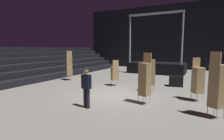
{
  "coord_description": "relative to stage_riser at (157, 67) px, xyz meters",
  "views": [
    {
      "loc": [
        4.68,
        -8.69,
        2.6
      ],
      "look_at": [
        0.05,
        0.07,
        1.4
      ],
      "focal_mm": 29.01,
      "sensor_mm": 36.0,
      "label": 1
    }
  ],
  "objects": [
    {
      "name": "chair_stack_mid_left",
      "position": [
        2.16,
        -10.93,
        0.55
      ],
      "size": [
        0.54,
        0.54,
        2.39
      ],
      "rotation": [
        0.0,
        0.0,
        2.87
      ],
      "color": "#B2B5BA",
      "rests_on": "ground_plane"
    },
    {
      "name": "chair_stack_rear_left",
      "position": [
        -0.94,
        -7.9,
        0.25
      ],
      "size": [
        0.62,
        0.62,
        1.79
      ],
      "rotation": [
        0.0,
        0.0,
        0.81
      ],
      "color": "#B2B5BA",
      "rests_on": "ground_plane"
    },
    {
      "name": "chair_stack_front_right",
      "position": [
        1.75,
        -8.43,
        0.33
      ],
      "size": [
        0.57,
        0.57,
        1.96
      ],
      "rotation": [
        0.0,
        0.0,
        0.37
      ],
      "color": "#B2B5BA",
      "rests_on": "ground_plane"
    },
    {
      "name": "arena_end_wall",
      "position": [
        0.0,
        4.76,
        3.35
      ],
      "size": [
        22.0,
        0.3,
        8.0
      ],
      "primitive_type": "cube",
      "color": "black",
      "rests_on": "ground_plane"
    },
    {
      "name": "chair_stack_front_left",
      "position": [
        -5.21,
        -7.67,
        0.55
      ],
      "size": [
        0.62,
        0.62,
        2.39
      ],
      "rotation": [
        0.0,
        0.0,
        0.87
      ],
      "color": "#B2B5BA",
      "rests_on": "ground_plane"
    },
    {
      "name": "chair_stack_mid_right",
      "position": [
        4.32,
        -9.26,
        0.42
      ],
      "size": [
        0.62,
        0.62,
        2.14
      ],
      "rotation": [
        0.0,
        0.0,
        3.84
      ],
      "color": "#B2B5BA",
      "rests_on": "ground_plane"
    },
    {
      "name": "stage_riser",
      "position": [
        0.0,
        0.0,
        0.0
      ],
      "size": [
        5.62,
        3.01,
        6.0
      ],
      "color": "black",
      "rests_on": "ground_plane"
    },
    {
      "name": "man_with_tie",
      "position": [
        0.12,
        -12.68,
        0.35
      ],
      "size": [
        0.57,
        0.28,
        1.75
      ],
      "rotation": [
        0.0,
        0.0,
        3.0
      ],
      "color": "black",
      "rests_on": "ground_plane"
    },
    {
      "name": "ground_plane",
      "position": [
        0.0,
        -10.24,
        -0.7
      ],
      "size": [
        22.0,
        30.0,
        0.1
      ],
      "primitive_type": "cube",
      "color": "gray"
    },
    {
      "name": "equipment_road_case",
      "position": [
        2.85,
        -6.12,
        -0.29
      ],
      "size": [
        1.0,
        0.76,
        0.71
      ],
      "primitive_type": "cube",
      "rotation": [
        0.0,
        0.0,
        0.19
      ],
      "color": "black",
      "rests_on": "ground_plane"
    },
    {
      "name": "bleacher_bank_left",
      "position": [
        -8.75,
        -9.24,
        0.7
      ],
      "size": [
        4.5,
        24.0,
        2.7
      ],
      "rotation": [
        0.0,
        0.0,
        1.57
      ],
      "color": "black",
      "rests_on": "ground_plane"
    },
    {
      "name": "chair_stack_mid_centre",
      "position": [
        5.05,
        -11.34,
        0.59
      ],
      "size": [
        0.62,
        0.62,
        2.48
      ],
      "rotation": [
        0.0,
        0.0,
        5.62
      ],
      "color": "#B2B5BA",
      "rests_on": "ground_plane"
    }
  ]
}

